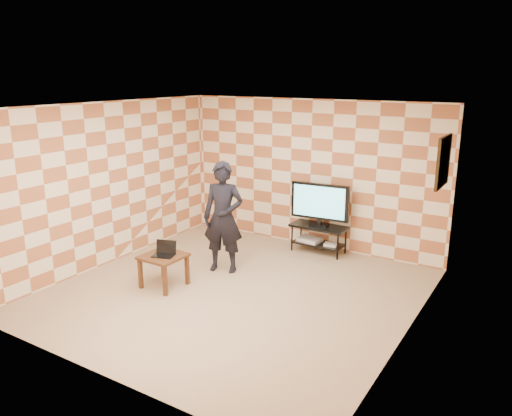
# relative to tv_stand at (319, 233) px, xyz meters

# --- Properties ---
(floor) EXTENTS (5.00, 5.00, 0.00)m
(floor) POSITION_rel_tv_stand_xyz_m (-0.33, -2.21, -0.37)
(floor) COLOR tan
(floor) RESTS_ON ground
(wall_back) EXTENTS (5.00, 0.02, 2.70)m
(wall_back) POSITION_rel_tv_stand_xyz_m (-0.33, 0.29, 0.98)
(wall_back) COLOR beige
(wall_back) RESTS_ON ground
(wall_front) EXTENTS (5.00, 0.02, 2.70)m
(wall_front) POSITION_rel_tv_stand_xyz_m (-0.33, -4.71, 0.98)
(wall_front) COLOR beige
(wall_front) RESTS_ON ground
(wall_left) EXTENTS (0.02, 5.00, 2.70)m
(wall_left) POSITION_rel_tv_stand_xyz_m (-2.83, -2.21, 0.98)
(wall_left) COLOR beige
(wall_left) RESTS_ON ground
(wall_right) EXTENTS (0.02, 5.00, 2.70)m
(wall_right) POSITION_rel_tv_stand_xyz_m (2.17, -2.21, 0.98)
(wall_right) COLOR beige
(wall_right) RESTS_ON ground
(ceiling) EXTENTS (5.00, 5.00, 0.02)m
(ceiling) POSITION_rel_tv_stand_xyz_m (-0.33, -2.21, 2.33)
(ceiling) COLOR white
(ceiling) RESTS_ON wall_back
(wall_art) EXTENTS (0.04, 0.72, 0.72)m
(wall_art) POSITION_rel_tv_stand_xyz_m (2.14, -0.66, 1.58)
(wall_art) COLOR black
(wall_art) RESTS_ON wall_right
(tv_stand) EXTENTS (1.01, 0.45, 0.50)m
(tv_stand) POSITION_rel_tv_stand_xyz_m (0.00, 0.00, 0.00)
(tv_stand) COLOR black
(tv_stand) RESTS_ON floor
(tv) EXTENTS (1.06, 0.23, 0.77)m
(tv) POSITION_rel_tv_stand_xyz_m (-0.00, -0.00, 0.56)
(tv) COLOR black
(tv) RESTS_ON tv_stand
(dvd_player) EXTENTS (0.44, 0.34, 0.07)m
(dvd_player) POSITION_rel_tv_stand_xyz_m (-0.17, -0.01, -0.16)
(dvd_player) COLOR silver
(dvd_player) RESTS_ON tv_stand
(game_console) EXTENTS (0.24, 0.20, 0.05)m
(game_console) POSITION_rel_tv_stand_xyz_m (0.25, -0.04, -0.17)
(game_console) COLOR silver
(game_console) RESTS_ON tv_stand
(side_table) EXTENTS (0.60, 0.60, 0.50)m
(side_table) POSITION_rel_tv_stand_xyz_m (-1.36, -2.60, 0.05)
(side_table) COLOR #3D2011
(side_table) RESTS_ON floor
(laptop) EXTENTS (0.38, 0.33, 0.21)m
(laptop) POSITION_rel_tv_stand_xyz_m (-1.34, -2.58, 0.18)
(laptop) COLOR black
(laptop) RESTS_ON side_table
(person) EXTENTS (0.76, 0.61, 1.80)m
(person) POSITION_rel_tv_stand_xyz_m (-0.96, -1.60, 0.54)
(person) COLOR black
(person) RESTS_ON floor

